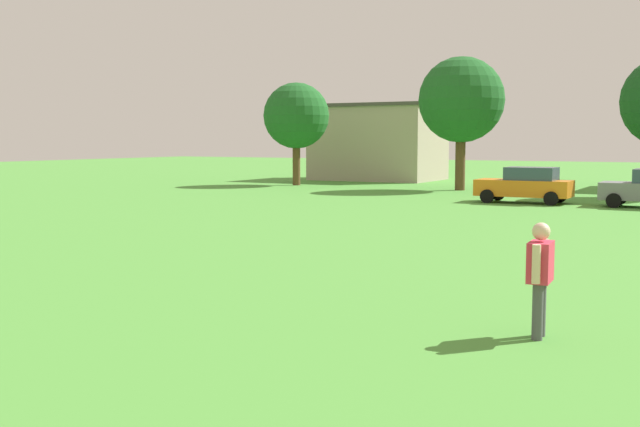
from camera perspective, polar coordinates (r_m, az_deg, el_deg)
ground_plane at (r=28.37m, az=14.88°, el=-0.67°), size 160.00×160.00×0.00m
adult_bystander at (r=11.92m, az=15.95°, el=-4.02°), size 0.35×0.83×1.74m
parked_car_orange_0 at (r=37.20m, az=14.95°, el=2.07°), size 4.30×2.02×1.68m
tree_far_left at (r=50.09m, az=-1.76°, el=7.21°), size 4.24×4.24×6.61m
tree_left at (r=45.81m, az=10.40°, el=8.24°), size 4.96×4.96×7.73m
house_left at (r=57.00m, az=4.34°, el=5.28°), size 9.00×6.54×5.51m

